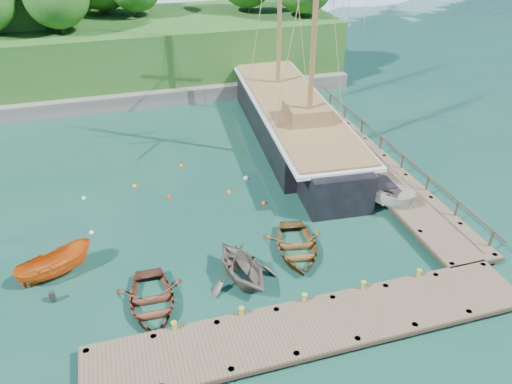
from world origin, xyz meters
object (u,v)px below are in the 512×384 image
motorboat_orange (58,275)px  schooner (291,122)px  cabin_boat_white (380,202)px  rowboat_2 (296,253)px  rowboat_0 (152,307)px  rowboat_1 (242,280)px

motorboat_orange → schooner: 21.05m
cabin_boat_white → rowboat_2: bearing=-172.8°
rowboat_0 → cabin_boat_white: cabin_boat_white is taller
schooner → motorboat_orange: bearing=-140.0°
rowboat_1 → schooner: 17.40m
rowboat_2 → cabin_boat_white: bearing=36.5°
rowboat_1 → schooner: (8.15, 15.32, 1.24)m
rowboat_0 → rowboat_2: 8.21m
rowboat_0 → cabin_boat_white: 15.65m
rowboat_0 → rowboat_1: bearing=9.5°
rowboat_0 → schooner: size_ratio=0.15×
cabin_boat_white → schooner: (-2.06, 10.78, 1.24)m
rowboat_1 → schooner: schooner is taller
cabin_boat_white → schooner: bearing=82.6°
rowboat_2 → cabin_boat_white: cabin_boat_white is taller
rowboat_2 → rowboat_0: bearing=-155.3°
rowboat_2 → cabin_boat_white: size_ratio=0.92×
cabin_boat_white → motorboat_orange: bearing=166.1°
schooner → cabin_boat_white: bearing=-74.7°
rowboat_1 → cabin_boat_white: 11.18m
rowboat_2 → motorboat_orange: bearing=-177.1°
cabin_boat_white → schooner: 11.05m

